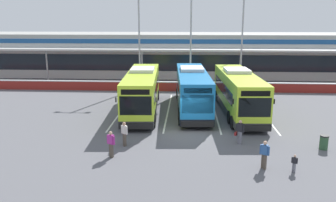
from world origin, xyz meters
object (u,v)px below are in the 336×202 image
object	(u,v)px
litter_bin	(324,142)
lamp_post_centre	(191,35)
coach_bus_left_centre	(192,91)
pedestrian_child	(294,163)
pedestrian_with_handbag	(240,131)
pedestrian_approaching_bus	(111,143)
lamp_post_west	(139,35)
lamp_post_east	(242,34)
pedestrian_near_bin	(124,133)
pedestrian_in_dark_coat	(264,154)
coach_bus_leftmost	(142,92)
coach_bus_centre	(238,93)

from	to	relation	value
litter_bin	lamp_post_centre	bearing A→B (deg)	113.92
coach_bus_left_centre	pedestrian_child	size ratio (longest dim) A/B	12.21
pedestrian_with_handbag	litter_bin	xyz separation A→B (m)	(5.22, -0.75, -0.39)
pedestrian_with_handbag	pedestrian_approaching_bus	bearing A→B (deg)	-160.98
pedestrian_with_handbag	lamp_post_west	world-z (taller)	lamp_post_west
coach_bus_left_centre	lamp_post_centre	distance (m)	10.71
lamp_post_west	lamp_post_centre	bearing A→B (deg)	-2.48
pedestrian_approaching_bus	lamp_post_east	size ratio (longest dim) A/B	0.15
pedestrian_child	pedestrian_approaching_bus	xyz separation A→B (m)	(-10.36, 1.50, 0.33)
lamp_post_east	pedestrian_near_bin	bearing A→B (deg)	-117.02
pedestrian_in_dark_coat	pedestrian_child	world-z (taller)	pedestrian_in_dark_coat
litter_bin	lamp_post_east	bearing A→B (deg)	96.59
pedestrian_child	lamp_post_centre	world-z (taller)	lamp_post_centre
pedestrian_approaching_bus	litter_bin	world-z (taller)	pedestrian_approaching_bus
coach_bus_leftmost	lamp_post_centre	bearing A→B (deg)	67.55
pedestrian_near_bin	pedestrian_approaching_bus	world-z (taller)	same
coach_bus_leftmost	coach_bus_left_centre	xyz separation A→B (m)	(4.45, 0.75, 0.00)
litter_bin	coach_bus_left_centre	bearing A→B (deg)	131.89
coach_bus_centre	litter_bin	size ratio (longest dim) A/B	13.19
lamp_post_centre	coach_bus_left_centre	bearing A→B (deg)	-89.24
coach_bus_centre	pedestrian_child	size ratio (longest dim) A/B	12.21
pedestrian_near_bin	lamp_post_east	bearing A→B (deg)	62.98
pedestrian_near_bin	lamp_post_east	xyz separation A→B (m)	(10.44, 20.46, 5.42)
pedestrian_child	pedestrian_near_bin	world-z (taller)	pedestrian_near_bin
coach_bus_centre	pedestrian_with_handbag	xyz separation A→B (m)	(-0.92, -7.73, -0.93)
litter_bin	lamp_post_west	bearing A→B (deg)	126.87
pedestrian_with_handbag	pedestrian_child	size ratio (longest dim) A/B	1.61
pedestrian_near_bin	lamp_post_west	distance (m)	20.13
pedestrian_child	lamp_post_west	distance (m)	26.12
coach_bus_leftmost	coach_bus_left_centre	distance (m)	4.52
lamp_post_west	litter_bin	world-z (taller)	lamp_post_west
coach_bus_centre	lamp_post_west	size ratio (longest dim) A/B	1.12
pedestrian_near_bin	coach_bus_centre	bearing A→B (deg)	45.32
coach_bus_left_centre	coach_bus_leftmost	bearing A→B (deg)	-170.46
pedestrian_in_dark_coat	pedestrian_with_handbag	bearing A→B (deg)	101.38
coach_bus_centre	lamp_post_east	world-z (taller)	lamp_post_east
coach_bus_centre	litter_bin	world-z (taller)	coach_bus_centre
lamp_post_west	lamp_post_east	bearing A→B (deg)	5.43
pedestrian_child	litter_bin	world-z (taller)	pedestrian_child
coach_bus_leftmost	pedestrian_approaching_bus	world-z (taller)	coach_bus_leftmost
coach_bus_leftmost	coach_bus_centre	xyz separation A→B (m)	(8.43, -0.01, 0.00)
pedestrian_child	litter_bin	size ratio (longest dim) A/B	1.08
coach_bus_centre	pedestrian_child	distance (m)	12.15
pedestrian_with_handbag	coach_bus_left_centre	bearing A→B (deg)	109.84
lamp_post_centre	litter_bin	xyz separation A→B (m)	(8.41, -18.95, -5.82)
pedestrian_approaching_bus	lamp_post_west	world-z (taller)	lamp_post_west
coach_bus_left_centre	pedestrian_approaching_bus	world-z (taller)	coach_bus_left_centre
pedestrian_child	pedestrian_near_bin	distance (m)	10.48
coach_bus_left_centre	lamp_post_east	xyz separation A→B (m)	(5.93, 11.13, 4.50)
pedestrian_in_dark_coat	pedestrian_child	size ratio (longest dim) A/B	1.61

